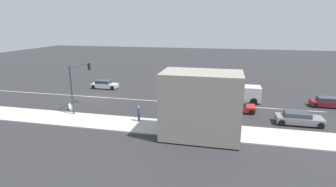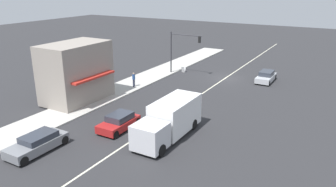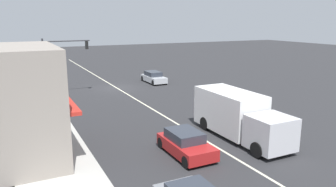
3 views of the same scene
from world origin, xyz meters
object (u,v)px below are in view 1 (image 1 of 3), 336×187
Objects in this scene: sedan_maroon at (329,102)px; warning_aframe_sign at (71,107)px; hatchback_red at (238,106)px; delivery_truck at (229,90)px; pedestrian at (139,113)px; traffic_signal_main at (78,79)px; sedan_silver at (105,85)px; suv_grey at (299,118)px.

warning_aframe_sign is at bearing -74.82° from sedan_maroon.
delivery_truck is at bearing -166.94° from hatchback_red.
hatchback_red is (-5.88, 10.37, -0.36)m from pedestrian.
sedan_maroon is at bearing 90.00° from delivery_truck.
traffic_signal_main is at bearing -64.48° from delivery_truck.
delivery_truck is 19.89m from sedan_silver.
delivery_truck is 4.59m from hatchback_red.
delivery_truck is at bearing 81.90° from sedan_silver.
traffic_signal_main is 19.15m from hatchback_red.
suv_grey is at bearing 92.62° from traffic_signal_main.
suv_grey is 1.10× the size of sedan_silver.
warning_aframe_sign is at bearing -101.55° from pedestrian.
hatchback_red is (-3.92, 18.46, -3.25)m from traffic_signal_main.
warning_aframe_sign is at bearing 5.45° from sedan_silver.
suv_grey is at bearing 100.61° from pedestrian.
pedestrian is 13.90m from delivery_truck.
sedan_maroon is (-7.20, 5.21, -0.04)m from suv_grey.
suv_grey is 1.17× the size of hatchback_red.
hatchback_red is (-3.99, 19.62, 0.23)m from warning_aframe_sign.
delivery_truck reaches higher than suv_grey.
warning_aframe_sign is 25.74m from suv_grey.
warning_aframe_sign is at bearing -78.51° from hatchback_red.
pedestrian is 0.41× the size of sedan_silver.
delivery_truck is at bearing -90.00° from sedan_maroon.
pedestrian is at bearing 76.41° from traffic_signal_main.
pedestrian is at bearing -60.43° from hatchback_red.
sedan_maroon is at bearing 144.11° from suv_grey.
traffic_signal_main is 1.29× the size of sedan_maroon.
traffic_signal_main is at bearing -78.00° from hatchback_red.
traffic_signal_main is 3.66m from warning_aframe_sign.
delivery_truck is at bearing 114.27° from warning_aframe_sign.
hatchback_red is at bearing 102.00° from traffic_signal_main.
traffic_signal_main reaches higher than warning_aframe_sign.
suv_grey is at bearing 65.29° from hatchback_red.
sedan_maroon is (-8.32, 29.76, -3.29)m from traffic_signal_main.
pedestrian is at bearing -79.39° from suv_grey.
delivery_truck reaches higher than sedan_maroon.
delivery_truck is 1.93× the size of hatchback_red.
delivery_truck is 1.72× the size of sedan_maroon.
hatchback_red reaches higher than suv_grey.
pedestrian reaches higher than hatchback_red.
pedestrian reaches higher than warning_aframe_sign.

